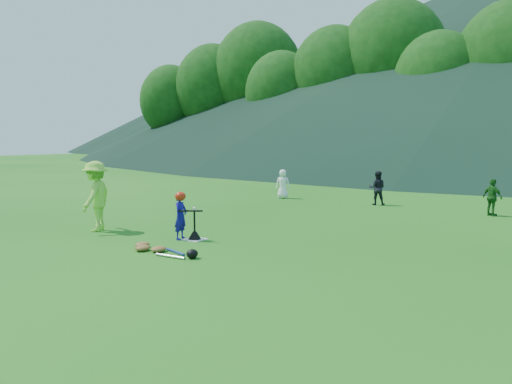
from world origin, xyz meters
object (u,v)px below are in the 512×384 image
adult_coach (96,196)px  fielder_c (492,197)px  batter_child (181,216)px  fielder_a (283,184)px  fielder_b (377,188)px  batting_tee (195,234)px  home_plate (195,239)px  equipment_pile (158,249)px

adult_coach → fielder_c: bearing=109.7°
batter_child → fielder_a: size_ratio=0.96×
fielder_b → batting_tee: fielder_b is taller
adult_coach → fielder_b: 9.74m
home_plate → adult_coach: bearing=-168.5°
fielder_b → adult_coach: bearing=46.0°
fielder_a → batting_tee: (2.59, -8.07, -0.44)m
batter_child → fielder_c: size_ratio=0.96×
adult_coach → fielder_c: size_ratio=1.57×
adult_coach → fielder_a: adult_coach is taller
home_plate → equipment_pile: equipment_pile is taller
fielder_a → batting_tee: bearing=78.3°
batting_tee → fielder_a: bearing=107.8°
fielder_b → fielder_c: (3.82, -0.43, -0.03)m
fielder_c → equipment_pile: 10.43m
fielder_b → batting_tee: 8.40m
fielder_b → batting_tee: (-1.19, -8.30, -0.47)m
batting_tee → equipment_pile: (0.23, -1.38, -0.06)m
batter_child → adult_coach: adult_coach is taller
adult_coach → batting_tee: bearing=74.0°
batter_child → adult_coach: (-2.51, -0.44, 0.35)m
fielder_a → fielder_b: bearing=154.0°
fielder_a → adult_coach: bearing=59.0°
fielder_a → home_plate: bearing=78.3°
home_plate → batting_tee: (0.00, 0.00, 0.12)m
batter_child → equipment_pile: (0.53, -1.24, -0.48)m
adult_coach → fielder_a: (0.22, 8.64, -0.32)m
batter_child → home_plate: bearing=-78.4°
home_plate → fielder_b: fielder_b is taller
fielder_a → batting_tee: size_ratio=1.68×
home_plate → fielder_b: bearing=81.8°
home_plate → batter_child: (-0.30, -0.14, 0.54)m
batting_tee → fielder_c: bearing=57.5°
adult_coach → equipment_pile: (3.04, -0.81, -0.83)m
adult_coach → batting_tee: size_ratio=2.62×
adult_coach → batting_tee: adult_coach is taller
batting_tee → equipment_pile: size_ratio=0.38×
batter_child → equipment_pile: 1.44m
fielder_b → fielder_c: size_ratio=1.06×
home_plate → equipment_pile: bearing=-80.7°
batting_tee → adult_coach: bearing=-168.5°
fielder_a → batting_tee: fielder_a is taller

